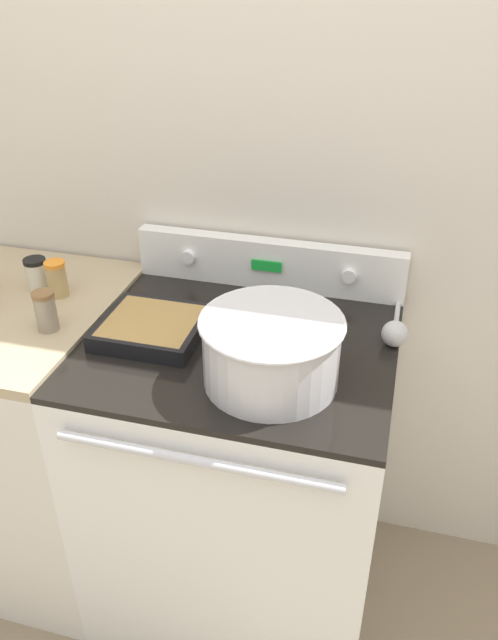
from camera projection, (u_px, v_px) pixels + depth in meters
kitchen_wall at (275, 184)px, 1.78m from camera, size 8.00×0.05×2.50m
stove_range at (241, 475)px, 1.87m from camera, size 0.80×0.72×0.95m
control_panel at (269, 264)px, 1.85m from camera, size 0.80×0.07×0.15m
side_counter at (33, 433)px, 2.02m from camera, size 0.59×0.69×0.96m
mixing_bowl at (271, 347)px, 1.43m from camera, size 0.34×0.34×0.17m
casserole_dish at (152, 327)px, 1.64m from camera, size 0.27×0.25×0.05m
ladle at (395, 331)px, 1.61m from camera, size 0.07×0.30×0.07m
spice_jar_brown_cap at (46, 311)px, 1.62m from camera, size 0.06×0.06×0.11m
spice_jar_orange_cap at (57, 279)px, 1.78m from camera, size 0.06×0.06×0.11m
spice_jar_black_cap at (37, 274)px, 1.82m from camera, size 0.06×0.06×0.10m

